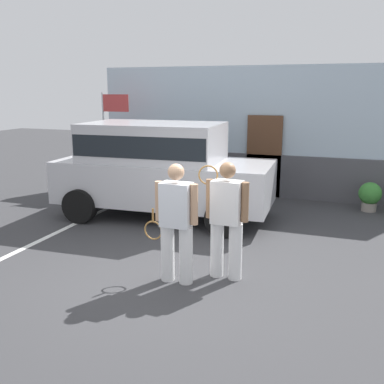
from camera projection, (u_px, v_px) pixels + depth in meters
The scene contains 8 objects.
ground_plane at pixel (171, 278), 6.60m from camera, with size 40.00×40.00×0.00m, color #38383A.
parking_stripe_0 at pixel (66, 228), 8.95m from camera, with size 0.12×4.40×0.01m, color silver.
house_frontage at pixel (256, 135), 11.56m from camera, with size 8.63×0.40×3.34m.
parked_suv at pixel (160, 165), 9.55m from camera, with size 4.69×2.35×2.05m.
tennis_player_man at pixel (176, 222), 6.29m from camera, with size 0.90×0.28×1.75m.
tennis_player_woman at pixel (226, 219), 6.43m from camera, with size 0.78×0.30×1.75m.
potted_plant_by_porch at pixel (370, 195), 10.13m from camera, with size 0.51×0.51×0.67m.
flag_pole at pixel (110, 123), 11.85m from camera, with size 0.80×0.05×2.66m.
Camera 1 is at (2.41, -5.65, 2.76)m, focal length 41.31 mm.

